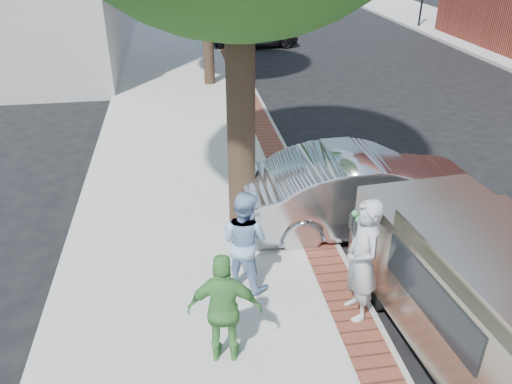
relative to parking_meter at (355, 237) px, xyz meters
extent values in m
plane|color=black|center=(-0.84, 0.46, -1.21)|extent=(120.00, 120.00, 0.00)
cube|color=#9E9991|center=(-2.34, 8.46, -1.13)|extent=(5.00, 60.00, 0.15)
cube|color=brown|center=(-0.14, 8.46, -1.05)|extent=(0.60, 60.00, 0.01)
cube|color=gray|center=(0.21, 8.46, -1.13)|extent=(0.10, 60.00, 0.15)
cylinder|color=black|center=(-1.44, 2.36, 1.14)|extent=(0.52, 0.52, 4.40)
cylinder|color=black|center=(-1.34, 12.46, 0.87)|extent=(0.40, 0.40, 3.85)
cylinder|color=gray|center=(0.00, 0.00, -0.48)|extent=(0.07, 0.07, 1.15)
cube|color=#2D3030|center=(0.00, -0.09, 0.21)|extent=(0.12, 0.14, 0.24)
cube|color=#2D3030|center=(0.00, 0.09, 0.21)|extent=(0.12, 0.14, 0.24)
sphere|color=#3F8C4C|center=(0.00, -0.09, 0.36)|extent=(0.11, 0.11, 0.11)
sphere|color=#3F8C4C|center=(0.00, 0.09, 0.36)|extent=(0.11, 0.11, 0.11)
imported|color=#A2A3A7|center=(-0.06, -0.52, -0.07)|extent=(0.50, 0.74, 1.97)
imported|color=#86A4CF|center=(-1.66, 0.45, -0.20)|extent=(1.06, 1.03, 1.72)
imported|color=#4D9543|center=(-2.12, -1.08, -0.21)|extent=(1.04, 0.57, 1.68)
imported|color=#B2B4B9|center=(0.98, 2.13, -0.40)|extent=(4.96, 1.87, 1.62)
imported|color=black|center=(1.40, 19.01, -0.48)|extent=(4.44, 2.24, 1.45)
cube|color=gray|center=(1.40, -1.78, -0.17)|extent=(2.37, 5.14, 1.40)
cube|color=gray|center=(1.22, 0.40, -0.46)|extent=(1.99, 1.09, 0.83)
cylinder|color=black|center=(0.42, -0.24, -0.87)|extent=(0.28, 0.68, 0.67)
cylinder|color=black|center=(2.12, -0.10, -0.87)|extent=(0.28, 0.68, 0.67)
cube|color=black|center=(0.39, -1.65, 0.15)|extent=(0.19, 2.08, 0.57)
cube|color=black|center=(1.19, 0.87, -0.11)|extent=(1.66, 0.15, 0.42)
camera|label=1|loc=(-2.50, -6.10, 4.24)|focal=35.00mm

